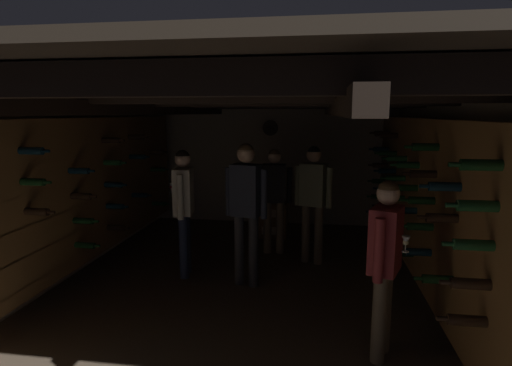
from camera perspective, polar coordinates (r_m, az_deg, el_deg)
ground_plane at (r=5.16m, az=-1.93°, el=-14.52°), size 8.40×8.40×0.00m
room_shell at (r=5.03m, az=-1.42°, el=1.71°), size 4.72×6.52×2.41m
wine_crate_stack at (r=7.16m, az=2.21°, el=-5.05°), size 0.52×0.35×0.60m
display_bottle at (r=7.06m, az=3.23°, el=-1.63°), size 0.08×0.08×0.35m
person_host_center at (r=4.99m, az=-1.38°, el=-2.35°), size 0.53×0.29×1.76m
person_guest_mid_left at (r=5.39m, az=-9.90°, el=-2.42°), size 0.36×0.54×1.65m
person_guest_near_right at (r=3.71m, az=17.31°, el=-9.28°), size 0.33×0.51×1.57m
person_guest_far_right at (r=5.82m, az=7.85°, el=-1.40°), size 0.52×0.32×1.66m
person_guest_rear_center at (r=6.21m, az=2.49°, el=-1.17°), size 0.54×0.25×1.59m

